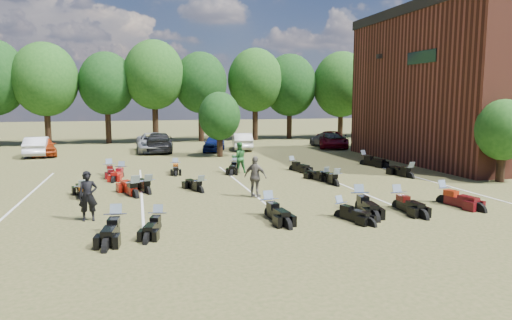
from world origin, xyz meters
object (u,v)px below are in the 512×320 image
object	(u,v)px
motorcycle_0	(116,233)
motorcycle_7	(135,197)
car_0	(42,146)
person_green	(239,158)
person_grey	(256,177)
motorcycle_14	(110,175)
person_black	(88,196)
motorcycle_3	(359,209)
car_4	(214,144)

from	to	relation	value
motorcycle_0	motorcycle_7	bearing A→B (deg)	91.36
car_0	motorcycle_7	distance (m)	18.85
car_0	person_green	bearing A→B (deg)	-57.23
person_grey	motorcycle_14	size ratio (longest dim) A/B	0.81
car_0	motorcycle_7	world-z (taller)	car_0
person_green	motorcycle_14	distance (m)	7.59
motorcycle_0	car_0	bearing A→B (deg)	112.85
person_black	motorcycle_14	xyz separation A→B (m)	(0.15, 10.47, -0.90)
motorcycle_7	motorcycle_3	bearing A→B (deg)	134.96
person_black	motorcycle_7	bearing A→B (deg)	64.35
person_black	motorcycle_3	world-z (taller)	person_black
person_black	motorcycle_0	xyz separation A→B (m)	(1.01, -1.89, -0.90)
motorcycle_7	car_4	bearing A→B (deg)	-127.65
person_grey	motorcycle_3	size ratio (longest dim) A/B	0.76
person_black	person_green	world-z (taller)	person_green
motorcycle_0	motorcycle_14	xyz separation A→B (m)	(-0.86, 12.36, 0.00)
person_grey	motorcycle_14	distance (m)	10.54
car_0	motorcycle_7	size ratio (longest dim) A/B	1.78
car_0	person_black	bearing A→B (deg)	-90.24
car_4	motorcycle_3	xyz separation A→B (m)	(2.22, -21.83, -0.66)
car_0	motorcycle_0	bearing A→B (deg)	-89.01
car_4	motorcycle_14	size ratio (longest dim) A/B	1.69
car_0	car_4	xyz separation A→B (m)	(13.40, -0.23, -0.10)
car_0	person_green	xyz separation A→B (m)	(12.95, -11.98, 0.16)
car_0	person_grey	distance (m)	22.44
motorcycle_0	person_green	bearing A→B (deg)	66.77
person_black	person_grey	bearing A→B (deg)	16.79
motorcycle_14	person_black	bearing A→B (deg)	-97.59
car_4	person_grey	size ratio (longest dim) A/B	2.10
motorcycle_0	motorcycle_3	xyz separation A→B (m)	(9.24, 1.02, 0.00)
motorcycle_3	motorcycle_14	xyz separation A→B (m)	(-10.10, 11.34, 0.00)
person_black	motorcycle_3	distance (m)	10.33
car_0	motorcycle_7	bearing A→B (deg)	-82.74
motorcycle_7	person_black	bearing A→B (deg)	49.36
car_4	person_black	world-z (taller)	person_black
car_0	person_grey	xyz separation A→B (m)	(12.18, -18.84, 0.17)
car_0	car_4	world-z (taller)	car_0
motorcycle_0	motorcycle_14	world-z (taller)	motorcycle_0
person_green	motorcycle_14	size ratio (longest dim) A/B	0.80
person_black	motorcycle_0	bearing A→B (deg)	-64.15
car_0	motorcycle_7	xyz separation A→B (m)	(6.97, -17.50, -0.76)
person_black	person_grey	size ratio (longest dim) A/B	0.98
car_4	motorcycle_0	bearing A→B (deg)	-90.70
person_black	person_green	distance (m)	11.93
motorcycle_3	car_4	bearing A→B (deg)	104.17
person_green	motorcycle_0	size ratio (longest dim) A/B	0.78
car_4	motorcycle_3	world-z (taller)	car_4
person_green	motorcycle_3	bearing A→B (deg)	104.25
person_green	person_grey	distance (m)	6.90
person_black	car_0	bearing A→B (deg)	102.00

